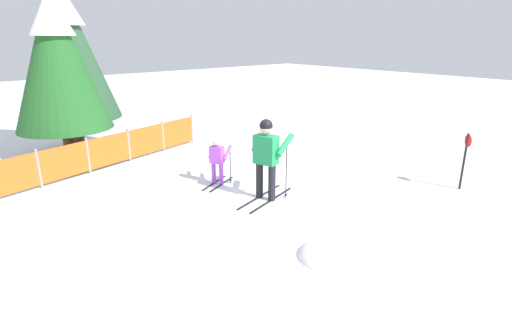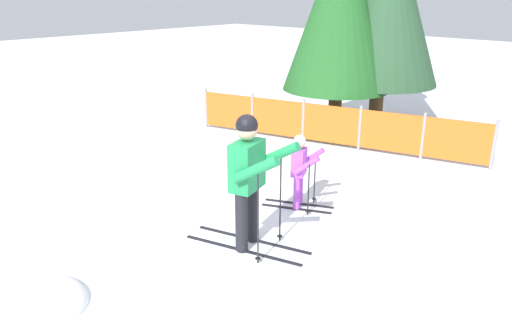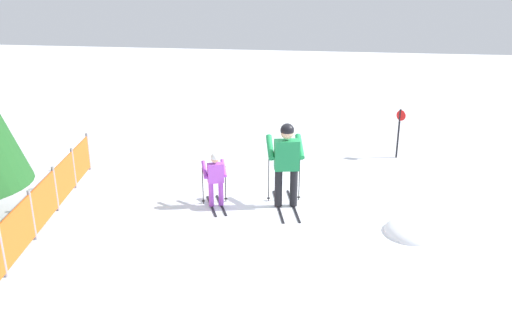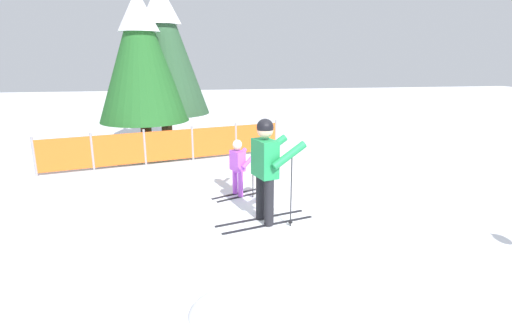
# 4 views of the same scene
# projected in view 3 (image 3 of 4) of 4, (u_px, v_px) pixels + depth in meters

# --- Properties ---
(ground_plane) EXTENTS (60.00, 60.00, 0.00)m
(ground_plane) POSITION_uv_depth(u_px,v_px,m) (296.00, 201.00, 10.62)
(ground_plane) COLOR white
(skier_adult) EXTENTS (1.71, 0.91, 1.77)m
(skier_adult) POSITION_uv_depth(u_px,v_px,m) (286.00, 157.00, 10.06)
(skier_adult) COLOR black
(skier_adult) RESTS_ON ground_plane
(skier_child) EXTENTS (1.09, 0.71, 1.16)m
(skier_child) POSITION_uv_depth(u_px,v_px,m) (215.00, 175.00, 10.18)
(skier_child) COLOR black
(skier_child) RESTS_ON ground_plane
(safety_fence) EXTENTS (6.18, 1.61, 0.94)m
(safety_fence) POSITION_uv_depth(u_px,v_px,m) (44.00, 201.00, 9.42)
(safety_fence) COLOR gray
(safety_fence) RESTS_ON ground_plane
(trail_marker) EXTENTS (0.20, 0.22, 1.33)m
(trail_marker) POSITION_uv_depth(u_px,v_px,m) (399.00, 128.00, 13.22)
(trail_marker) COLOR black
(trail_marker) RESTS_ON ground_plane
(snow_mound) EXTENTS (1.10, 0.93, 0.44)m
(snow_mound) POSITION_uv_depth(u_px,v_px,m) (410.00, 232.00, 9.23)
(snow_mound) COLOR white
(snow_mound) RESTS_ON ground_plane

